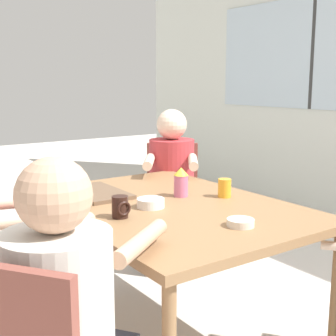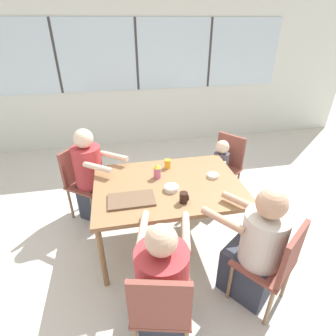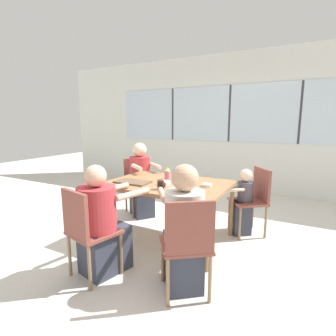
# 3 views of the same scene
# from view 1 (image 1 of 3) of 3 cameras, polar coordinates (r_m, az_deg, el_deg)

# --- Properties ---
(ground_plane) EXTENTS (16.00, 16.00, 0.00)m
(ground_plane) POSITION_cam_1_polar(r_m,az_deg,el_deg) (2.61, -0.00, -19.83)
(ground_plane) COLOR beige
(dining_table) EXTENTS (1.43, 1.02, 0.72)m
(dining_table) POSITION_cam_1_polar(r_m,az_deg,el_deg) (2.35, -0.00, -5.71)
(dining_table) COLOR olive
(dining_table) RESTS_ON ground_plane
(chair_for_woman_green_shirt) EXTENTS (0.56, 0.56, 0.86)m
(chair_for_woman_green_shirt) POSITION_cam_1_polar(r_m,az_deg,el_deg) (3.48, 0.49, -2.84)
(chair_for_woman_green_shirt) COLOR brown
(chair_for_woman_green_shirt) RESTS_ON ground_plane
(person_woman_green_shirt) EXTENTS (0.65, 0.59, 1.13)m
(person_woman_green_shirt) POSITION_cam_1_polar(r_m,az_deg,el_deg) (3.32, 0.44, -3.61)
(person_woman_green_shirt) COLOR #333847
(person_woman_green_shirt) RESTS_ON ground_plane
(food_tray_dark) EXTENTS (0.41, 0.24, 0.02)m
(food_tray_dark) POSITION_cam_1_polar(r_m,az_deg,el_deg) (2.54, -8.60, -2.99)
(food_tray_dark) COLOR brown
(food_tray_dark) RESTS_ON dining_table
(coffee_mug) EXTENTS (0.08, 0.07, 0.10)m
(coffee_mug) POSITION_cam_1_polar(r_m,az_deg,el_deg) (2.09, -5.83, -4.76)
(coffee_mug) COLOR black
(coffee_mug) RESTS_ON dining_table
(sippy_cup) EXTENTS (0.08, 0.08, 0.16)m
(sippy_cup) POSITION_cam_1_polar(r_m,az_deg,el_deg) (2.46, 1.59, -1.68)
(sippy_cup) COLOR #CC668C
(sippy_cup) RESTS_ON dining_table
(juice_glass) EXTENTS (0.07, 0.07, 0.10)m
(juice_glass) POSITION_cam_1_polar(r_m,az_deg,el_deg) (2.47, 6.91, -2.43)
(juice_glass) COLOR gold
(juice_glass) RESTS_ON dining_table
(bowl_white_shallow) EXTENTS (0.13, 0.13, 0.04)m
(bowl_white_shallow) POSITION_cam_1_polar(r_m,az_deg,el_deg) (2.26, -2.13, -4.28)
(bowl_white_shallow) COLOR white
(bowl_white_shallow) RESTS_ON dining_table
(bowl_cereal) EXTENTS (0.12, 0.12, 0.03)m
(bowl_cereal) POSITION_cam_1_polar(r_m,az_deg,el_deg) (1.99, 8.83, -6.60)
(bowl_cereal) COLOR silver
(bowl_cereal) RESTS_ON dining_table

